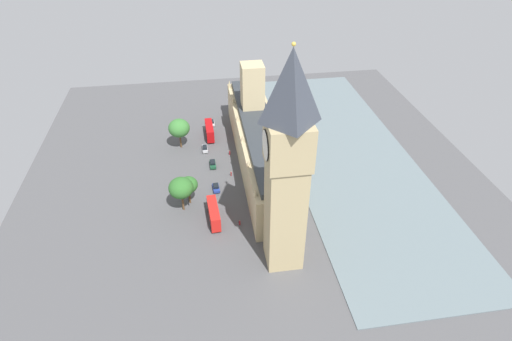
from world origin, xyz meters
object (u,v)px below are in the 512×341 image
object	(u,v)px
clock_tower	(287,165)
street_lamp_slot_12	(188,194)
pedestrian_leading	(231,174)
plane_tree_slot_11	(188,185)
double_decker_bus_trailing	(210,130)
car_dark_green_near_tower	(213,164)
pedestrian_midblock	(240,223)
car_silver_corner	(205,148)
double_decker_bus_opposite_hall	(214,213)
plane_tree_kerbside	(181,188)
plane_tree_slot_10	(179,128)
street_lamp_slot_13	(187,190)
pedestrian_by_river_gate	(230,153)
parliament_building	(258,141)
car_blue_under_trees	(216,188)
car_white_far_end	(212,123)

from	to	relation	value
clock_tower	street_lamp_slot_12	distance (m)	39.71
pedestrian_leading	plane_tree_slot_11	distance (m)	18.00
clock_tower	double_decker_bus_trailing	world-z (taller)	clock_tower
car_dark_green_near_tower	pedestrian_midblock	size ratio (longest dim) A/B	2.86
car_silver_corner	pedestrian_midblock	size ratio (longest dim) A/B	2.85
double_decker_bus_trailing	double_decker_bus_opposite_hall	size ratio (longest dim) A/B	0.99
clock_tower	plane_tree_slot_11	distance (m)	39.09
plane_tree_kerbside	plane_tree_slot_10	xyz separation A→B (m)	(0.45, -33.14, -0.06)
clock_tower	car_silver_corner	world-z (taller)	clock_tower
double_decker_bus_trailing	plane_tree_slot_10	world-z (taller)	plane_tree_slot_10
pedestrian_leading	street_lamp_slot_13	size ratio (longest dim) A/B	0.25
car_dark_green_near_tower	plane_tree_slot_11	bearing A→B (deg)	65.82
double_decker_bus_trailing	car_silver_corner	world-z (taller)	double_decker_bus_trailing
double_decker_bus_opposite_hall	street_lamp_slot_12	xyz separation A→B (m)	(6.61, -7.37, 1.44)
double_decker_bus_trailing	street_lamp_slot_12	size ratio (longest dim) A/B	1.83
plane_tree_slot_10	street_lamp_slot_13	world-z (taller)	plane_tree_slot_10
pedestrian_midblock	pedestrian_by_river_gate	bearing A→B (deg)	59.88
parliament_building	street_lamp_slot_12	size ratio (longest dim) A/B	12.31
car_blue_under_trees	plane_tree_slot_10	distance (m)	28.34
double_decker_bus_opposite_hall	street_lamp_slot_13	distance (m)	11.67
car_white_far_end	street_lamp_slot_12	distance (m)	47.14
street_lamp_slot_12	pedestrian_leading	bearing A→B (deg)	-136.33
pedestrian_leading	street_lamp_slot_12	bearing A→B (deg)	76.51
car_white_far_end	plane_tree_slot_11	distance (m)	45.93
pedestrian_midblock	street_lamp_slot_12	world-z (taller)	street_lamp_slot_12
plane_tree_slot_11	street_lamp_slot_12	distance (m)	2.60
double_decker_bus_trailing	pedestrian_leading	xyz separation A→B (m)	(-5.04, 24.55, -1.96)
pedestrian_midblock	street_lamp_slot_13	distance (m)	18.26
double_decker_bus_trailing	car_silver_corner	xyz separation A→B (m)	(2.20, 8.87, -1.75)
parliament_building	car_dark_green_near_tower	bearing A→B (deg)	3.82
plane_tree_kerbside	plane_tree_slot_11	size ratio (longest dim) A/B	1.22
car_dark_green_near_tower	pedestrian_by_river_gate	xyz separation A→B (m)	(-6.01, -5.94, -0.16)
car_blue_under_trees	street_lamp_slot_12	bearing A→B (deg)	33.36
double_decker_bus_opposite_hall	pedestrian_midblock	bearing A→B (deg)	155.09
street_lamp_slot_13	pedestrian_midblock	bearing A→B (deg)	137.87
plane_tree_kerbside	plane_tree_slot_11	xyz separation A→B (m)	(-1.86, -2.78, -1.27)
car_white_far_end	car_blue_under_trees	distance (m)	40.04
car_dark_green_near_tower	pedestrian_by_river_gate	distance (m)	8.45
car_white_far_end	car_silver_corner	distance (m)	18.07
car_silver_corner	plane_tree_slot_10	world-z (taller)	plane_tree_slot_10
car_blue_under_trees	plane_tree_kerbside	xyz separation A→B (m)	(9.59, 7.47, 6.64)
car_dark_green_near_tower	plane_tree_slot_10	distance (m)	17.67
parliament_building	car_white_far_end	xyz separation A→B (m)	(13.17, -26.42, -6.73)
plane_tree_slot_11	plane_tree_slot_10	bearing A→B (deg)	-85.64
plane_tree_slot_11	car_blue_under_trees	bearing A→B (deg)	-148.81
pedestrian_leading	plane_tree_kerbside	size ratio (longest dim) A/B	0.14
plane_tree_kerbside	street_lamp_slot_12	bearing A→B (deg)	-135.98
clock_tower	plane_tree_slot_11	xyz separation A→B (m)	(21.68, -24.74, -21.12)
clock_tower	plane_tree_kerbside	xyz separation A→B (m)	(23.54, -21.96, -19.85)
street_lamp_slot_12	street_lamp_slot_13	bearing A→B (deg)	-87.45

